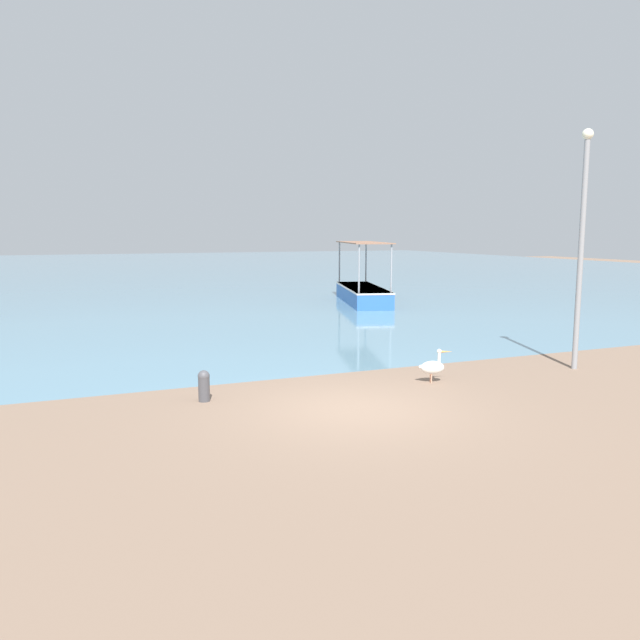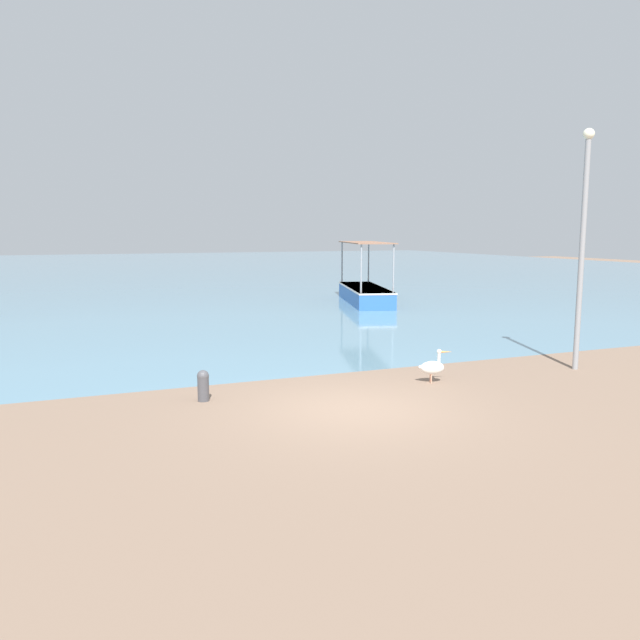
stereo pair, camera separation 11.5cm
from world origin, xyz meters
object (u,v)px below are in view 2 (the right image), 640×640
Objects in this scene: pelican at (432,367)px; mooring_bollard at (203,385)px; lamp_post at (583,237)px; fishing_boat_outer at (365,291)px.

pelican reaches higher than mooring_bollard.
fishing_boat_outer is at bearing 83.96° from lamp_post.
fishing_boat_outer is 8.68× the size of pelican.
fishing_boat_outer is 18.91m from mooring_bollard.
mooring_bollard is (-11.22, -15.22, -0.23)m from fishing_boat_outer.
pelican is 5.19m from lamp_post.
mooring_bollard is at bearing 175.53° from pelican.
lamp_post is 10.03m from mooring_bollard.
lamp_post reaches higher than fishing_boat_outer.
lamp_post reaches higher than pelican.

